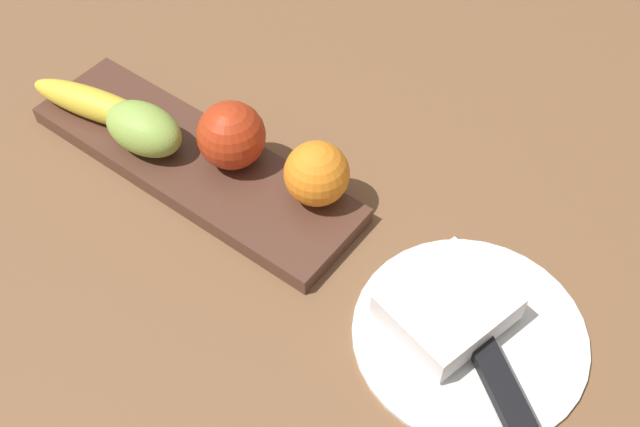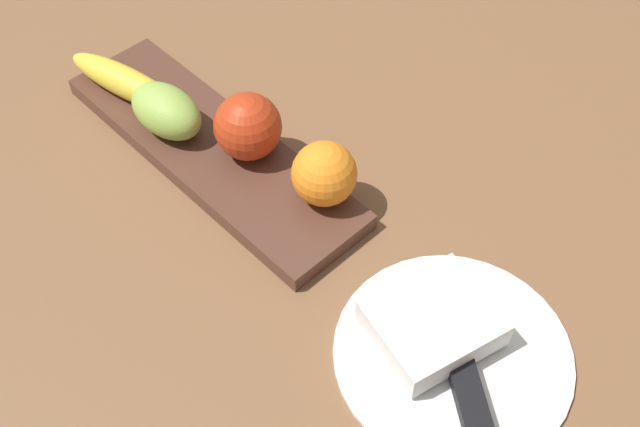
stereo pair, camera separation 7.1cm
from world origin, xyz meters
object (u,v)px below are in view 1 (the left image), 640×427
object	(u,v)px
orange_near_apple	(315,175)
knife	(492,369)
grape_bunch	(144,129)
banana	(95,104)
fruit_tray	(193,162)
dinner_plate	(470,333)
apple	(231,135)
folded_napkin	(447,307)

from	to	relation	value
orange_near_apple	knife	world-z (taller)	orange_near_apple
grape_bunch	knife	bearing A→B (deg)	179.09
banana	orange_near_apple	xyz separation A→B (m)	(-0.26, -0.05, 0.02)
fruit_tray	orange_near_apple	world-z (taller)	orange_near_apple
fruit_tray	knife	world-z (taller)	knife
fruit_tray	dinner_plate	size ratio (longest dim) A/B	1.80
apple	knife	distance (m)	0.34
fruit_tray	grape_bunch	distance (m)	0.06
fruit_tray	banana	size ratio (longest dim) A/B	2.40
folded_napkin	knife	distance (m)	0.07
banana	dinner_plate	world-z (taller)	banana
dinner_plate	apple	bearing A→B (deg)	-4.39
knife	dinner_plate	bearing A→B (deg)	0.55
apple	dinner_plate	xyz separation A→B (m)	(-0.30, 0.02, -0.05)
apple	folded_napkin	world-z (taller)	apple
dinner_plate	knife	xyz separation A→B (m)	(-0.04, 0.02, 0.01)
fruit_tray	folded_napkin	world-z (taller)	folded_napkin
grape_bunch	knife	world-z (taller)	grape_bunch
knife	folded_napkin	bearing A→B (deg)	14.04
folded_napkin	banana	bearing A→B (deg)	2.39
grape_bunch	orange_near_apple	bearing A→B (deg)	-164.42
apple	orange_near_apple	size ratio (longest dim) A/B	1.08
apple	grape_bunch	size ratio (longest dim) A/B	0.78
knife	orange_near_apple	bearing A→B (deg)	22.06
folded_napkin	dinner_plate	bearing A→B (deg)	-180.00
fruit_tray	apple	xyz separation A→B (m)	(-0.04, -0.02, 0.05)
banana	knife	xyz separation A→B (m)	(-0.50, 0.01, -0.02)
banana	orange_near_apple	world-z (taller)	orange_near_apple
orange_near_apple	grape_bunch	world-z (taller)	orange_near_apple
fruit_tray	knife	distance (m)	0.38
orange_near_apple	fruit_tray	bearing A→B (deg)	13.64
fruit_tray	apple	size ratio (longest dim) A/B	5.42
apple	dinner_plate	bearing A→B (deg)	175.61
dinner_plate	folded_napkin	xyz separation A→B (m)	(0.03, 0.00, 0.02)
banana	dinner_plate	distance (m)	0.47
fruit_tray	apple	bearing A→B (deg)	-149.66
folded_napkin	knife	size ratio (longest dim) A/B	0.67
folded_napkin	fruit_tray	bearing A→B (deg)	0.00
apple	knife	world-z (taller)	apple
grape_bunch	dinner_plate	size ratio (longest dim) A/B	0.42
orange_near_apple	grape_bunch	bearing A→B (deg)	15.58
grape_bunch	banana	bearing A→B (deg)	0.15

